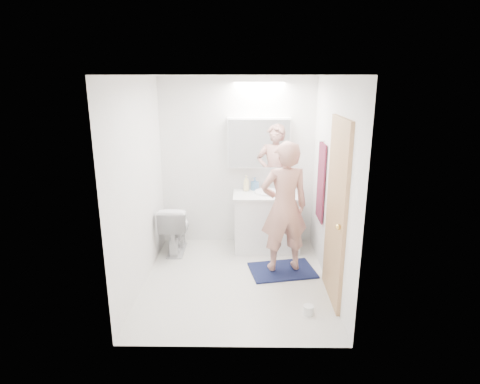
{
  "coord_description": "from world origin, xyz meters",
  "views": [
    {
      "loc": [
        0.11,
        -4.37,
        2.38
      ],
      "look_at": [
        0.05,
        0.25,
        1.05
      ],
      "focal_mm": 29.85,
      "sensor_mm": 36.0,
      "label": 1
    }
  ],
  "objects_px": {
    "medicine_cabinet": "(259,143)",
    "toilet_paper_roll": "(308,310)",
    "vanity_cabinet": "(267,223)",
    "soap_bottle_a": "(246,183)",
    "person": "(284,207)",
    "soap_bottle_b": "(255,184)",
    "toilet": "(175,228)",
    "toothbrush_cup": "(284,187)"
  },
  "relations": [
    {
      "from": "person",
      "to": "soap_bottle_a",
      "type": "bearing_deg",
      "value": -73.2
    },
    {
      "from": "person",
      "to": "toilet_paper_roll",
      "type": "bearing_deg",
      "value": 89.75
    },
    {
      "from": "medicine_cabinet",
      "to": "soap_bottle_a",
      "type": "xyz_separation_m",
      "value": [
        -0.17,
        -0.06,
        -0.57
      ]
    },
    {
      "from": "vanity_cabinet",
      "to": "person",
      "type": "distance_m",
      "value": 0.88
    },
    {
      "from": "person",
      "to": "toilet_paper_roll",
      "type": "height_order",
      "value": "person"
    },
    {
      "from": "toilet",
      "to": "toilet_paper_roll",
      "type": "relative_size",
      "value": 6.3
    },
    {
      "from": "soap_bottle_a",
      "to": "vanity_cabinet",
      "type": "bearing_deg",
      "value": -26.87
    },
    {
      "from": "medicine_cabinet",
      "to": "toothbrush_cup",
      "type": "xyz_separation_m",
      "value": [
        0.37,
        -0.05,
        -0.63
      ]
    },
    {
      "from": "soap_bottle_a",
      "to": "toothbrush_cup",
      "type": "relative_size",
      "value": 2.03
    },
    {
      "from": "toilet_paper_roll",
      "to": "soap_bottle_a",
      "type": "bearing_deg",
      "value": 109.52
    },
    {
      "from": "medicine_cabinet",
      "to": "toilet_paper_roll",
      "type": "height_order",
      "value": "medicine_cabinet"
    },
    {
      "from": "vanity_cabinet",
      "to": "soap_bottle_a",
      "type": "distance_m",
      "value": 0.63
    },
    {
      "from": "vanity_cabinet",
      "to": "medicine_cabinet",
      "type": "xyz_separation_m",
      "value": [
        -0.12,
        0.21,
        1.11
      ]
    },
    {
      "from": "soap_bottle_a",
      "to": "toothbrush_cup",
      "type": "bearing_deg",
      "value": 1.06
    },
    {
      "from": "vanity_cabinet",
      "to": "toothbrush_cup",
      "type": "xyz_separation_m",
      "value": [
        0.25,
        0.16,
        0.48
      ]
    },
    {
      "from": "person",
      "to": "toothbrush_cup",
      "type": "relative_size",
      "value": 15.04
    },
    {
      "from": "vanity_cabinet",
      "to": "soap_bottle_a",
      "type": "height_order",
      "value": "soap_bottle_a"
    },
    {
      "from": "soap_bottle_b",
      "to": "toilet",
      "type": "bearing_deg",
      "value": -165.2
    },
    {
      "from": "toothbrush_cup",
      "to": "toilet",
      "type": "bearing_deg",
      "value": -169.83
    },
    {
      "from": "medicine_cabinet",
      "to": "soap_bottle_b",
      "type": "xyz_separation_m",
      "value": [
        -0.05,
        -0.03,
        -0.59
      ]
    },
    {
      "from": "soap_bottle_b",
      "to": "toilet_paper_roll",
      "type": "height_order",
      "value": "soap_bottle_b"
    },
    {
      "from": "toilet",
      "to": "soap_bottle_a",
      "type": "distance_m",
      "value": 1.18
    },
    {
      "from": "toilet",
      "to": "toothbrush_cup",
      "type": "xyz_separation_m",
      "value": [
        1.53,
        0.28,
        0.52
      ]
    },
    {
      "from": "toilet",
      "to": "soap_bottle_a",
      "type": "xyz_separation_m",
      "value": [
        0.99,
        0.27,
        0.58
      ]
    },
    {
      "from": "medicine_cabinet",
      "to": "person",
      "type": "bearing_deg",
      "value": -72.71
    },
    {
      "from": "toilet",
      "to": "vanity_cabinet",
      "type": "bearing_deg",
      "value": -174.88
    },
    {
      "from": "vanity_cabinet",
      "to": "soap_bottle_a",
      "type": "bearing_deg",
      "value": 153.13
    },
    {
      "from": "soap_bottle_a",
      "to": "toilet_paper_roll",
      "type": "xyz_separation_m",
      "value": [
        0.65,
        -1.83,
        -0.88
      ]
    },
    {
      "from": "person",
      "to": "soap_bottle_b",
      "type": "xyz_separation_m",
      "value": [
        -0.34,
        0.9,
        0.05
      ]
    },
    {
      "from": "soap_bottle_a",
      "to": "medicine_cabinet",
      "type": "bearing_deg",
      "value": 19.1
    },
    {
      "from": "person",
      "to": "soap_bottle_a",
      "type": "xyz_separation_m",
      "value": [
        -0.46,
        0.87,
        0.07
      ]
    },
    {
      "from": "soap_bottle_a",
      "to": "soap_bottle_b",
      "type": "relative_size",
      "value": 1.17
    },
    {
      "from": "soap_bottle_b",
      "to": "toothbrush_cup",
      "type": "bearing_deg",
      "value": -2.74
    },
    {
      "from": "vanity_cabinet",
      "to": "person",
      "type": "relative_size",
      "value": 0.55
    },
    {
      "from": "toilet",
      "to": "person",
      "type": "xyz_separation_m",
      "value": [
        1.46,
        -0.61,
        0.51
      ]
    },
    {
      "from": "toilet",
      "to": "toilet_paper_roll",
      "type": "bearing_deg",
      "value": 136.38
    },
    {
      "from": "soap_bottle_b",
      "to": "toilet_paper_roll",
      "type": "relative_size",
      "value": 1.71
    },
    {
      "from": "vanity_cabinet",
      "to": "medicine_cabinet",
      "type": "height_order",
      "value": "medicine_cabinet"
    },
    {
      "from": "person",
      "to": "soap_bottle_b",
      "type": "relative_size",
      "value": 8.66
    },
    {
      "from": "medicine_cabinet",
      "to": "soap_bottle_a",
      "type": "distance_m",
      "value": 0.6
    },
    {
      "from": "soap_bottle_b",
      "to": "medicine_cabinet",
      "type": "bearing_deg",
      "value": 31.24
    },
    {
      "from": "medicine_cabinet",
      "to": "person",
      "type": "xyz_separation_m",
      "value": [
        0.29,
        -0.93,
        -0.64
      ]
    }
  ]
}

